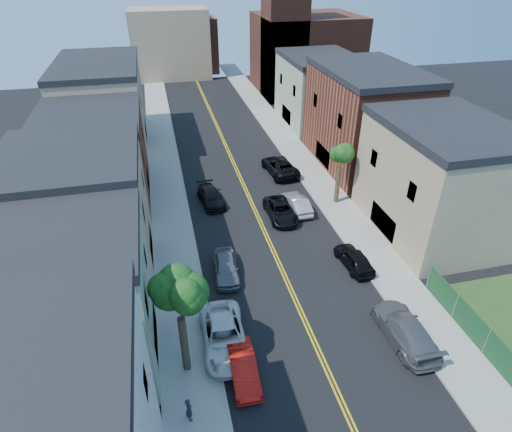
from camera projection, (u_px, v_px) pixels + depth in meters
sidewalk_left at (164, 174)px, 46.16m from camera, size 3.20×100.00×0.15m
sidewalk_right at (302, 160)px, 49.24m from camera, size 3.20×100.00×0.15m
curb_left at (180, 172)px, 46.50m from camera, size 0.30×100.00×0.15m
curb_right at (288, 161)px, 48.90m from camera, size 0.30×100.00×0.15m
bldg_left_palegrn at (64, 309)px, 22.97m from camera, size 9.00×8.00×8.50m
bldg_left_tan_near at (81, 219)px, 30.25m from camera, size 9.00×10.00×9.00m
bldg_left_brick at (95, 162)px, 39.59m from camera, size 9.00×12.00×8.00m
bldg_left_tan_far at (104, 108)px, 50.73m from camera, size 9.00×16.00×9.50m
bldg_right_tan at (438, 183)px, 34.89m from camera, size 9.00×12.00×9.00m
bldg_right_brick at (364, 121)px, 46.17m from camera, size 9.00×14.00×10.00m
bldg_right_palegrn at (319, 92)px, 58.11m from camera, size 9.00×12.00×8.50m
church at (301, 47)px, 69.39m from camera, size 16.20×14.20×22.60m
backdrop_left at (170, 44)px, 78.39m from camera, size 14.00×8.00×12.00m
backdrop_center at (190, 45)px, 83.00m from camera, size 10.00×8.00×10.00m
fence_right at (504, 362)px, 23.87m from camera, size 0.04×15.00×1.90m
tree_left_mid at (177, 283)px, 21.28m from camera, size 5.20×5.20×9.29m
tree_right_far at (342, 147)px, 37.99m from camera, size 4.40×4.40×8.03m
red_sedan at (243, 368)px, 24.02m from camera, size 1.55×4.18×1.36m
white_pickup at (224, 336)px, 25.86m from camera, size 2.81×5.83×1.60m
grey_car_left at (226, 267)px, 31.52m from camera, size 2.14×4.54×1.50m
black_car_left at (211, 197)px, 40.65m from camera, size 2.51×4.94×1.37m
grey_car_right at (405, 330)px, 26.26m from camera, size 2.35×5.71×1.65m
black_car_right at (354, 259)px, 32.47m from camera, size 2.00×4.33×1.44m
silver_car_right at (297, 203)px, 39.50m from camera, size 1.82×4.57×1.48m
dark_car_right_far at (280, 166)px, 46.13m from camera, size 3.32×6.16×1.64m
black_suv_lane at (281, 211)px, 38.45m from camera, size 2.32×5.04×1.40m
pedestrian_left at (189, 409)px, 21.60m from camera, size 0.50×0.63×1.53m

